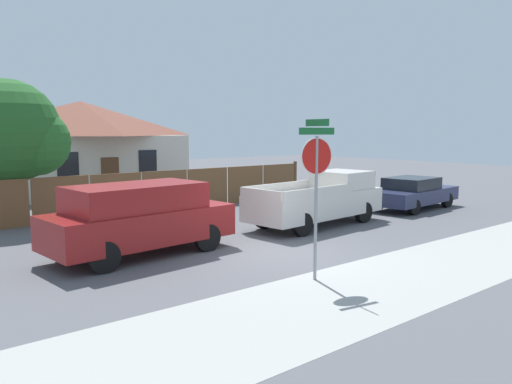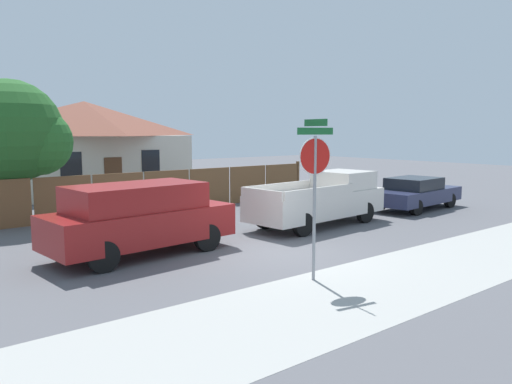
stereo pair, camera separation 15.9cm
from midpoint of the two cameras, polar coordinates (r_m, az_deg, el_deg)
The scene contains 9 objects.
ground_plane at distance 13.69m, azimuth 1.80°, elevation -6.90°, with size 80.00×80.00×0.00m, color #56565B.
sidewalk_strip at distance 11.33m, azimuth 14.03°, elevation -10.06°, with size 36.00×3.20×0.01m.
wooden_fence at distance 20.87m, azimuth -10.52°, elevation 0.13°, with size 14.84×0.12×1.77m.
house at distance 28.86m, azimuth -19.41°, elevation 5.10°, with size 9.77×7.87×4.89m.
oak_tree at distance 19.53m, azimuth -26.26°, elevation 5.96°, with size 3.85×3.67×5.10m.
red_suv at distance 13.53m, azimuth -13.50°, elevation -2.80°, with size 5.09×2.41×1.91m.
orange_pickup at distance 17.64m, azimuth 7.05°, elevation -0.86°, with size 5.62×2.38×1.83m.
parked_sedan at distance 22.06m, azimuth 17.30°, elevation -0.07°, with size 4.79×2.25×1.35m.
stop_sign at distance 10.87m, azimuth 6.50°, elevation 2.41°, with size 0.90×0.81×3.54m.
Camera 1 is at (-8.80, -9.97, 3.28)m, focal length 35.00 mm.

